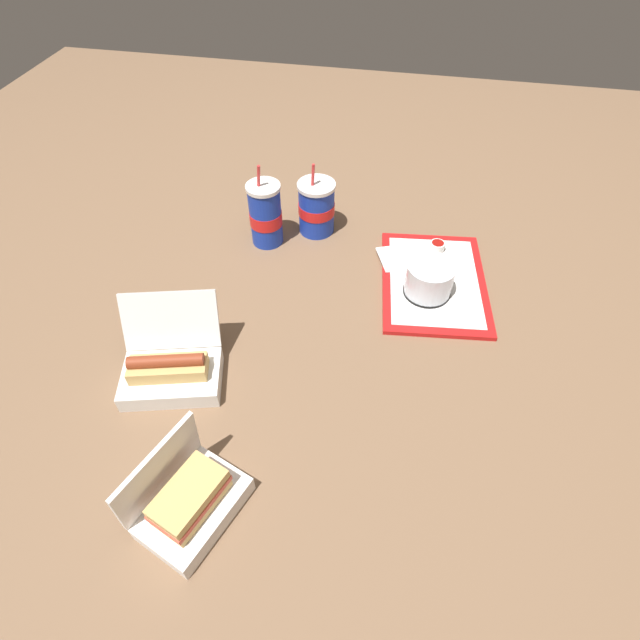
# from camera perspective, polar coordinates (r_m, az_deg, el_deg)

# --- Properties ---
(ground_plane) EXTENTS (3.20, 3.20, 0.00)m
(ground_plane) POSITION_cam_1_polar(r_m,az_deg,el_deg) (1.14, 1.26, -2.90)
(ground_plane) COLOR brown
(food_tray) EXTENTS (0.40, 0.30, 0.01)m
(food_tray) POSITION_cam_1_polar(r_m,az_deg,el_deg) (1.31, 12.86, 4.31)
(food_tray) COLOR red
(food_tray) RESTS_ON ground_plane
(cake_container) EXTENTS (0.12, 0.12, 0.08)m
(cake_container) POSITION_cam_1_polar(r_m,az_deg,el_deg) (1.24, 12.35, 4.45)
(cake_container) COLOR black
(cake_container) RESTS_ON food_tray
(ketchup_cup) EXTENTS (0.04, 0.04, 0.02)m
(ketchup_cup) POSITION_cam_1_polar(r_m,az_deg,el_deg) (1.39, 13.25, 8.22)
(ketchup_cup) COLOR white
(ketchup_cup) RESTS_ON food_tray
(napkin_stack) EXTENTS (0.13, 0.13, 0.00)m
(napkin_stack) POSITION_cam_1_polar(r_m,az_deg,el_deg) (1.35, 8.98, 7.05)
(napkin_stack) COLOR white
(napkin_stack) RESTS_ON food_tray
(plastic_fork) EXTENTS (0.11, 0.02, 0.00)m
(plastic_fork) POSITION_cam_1_polar(r_m,az_deg,el_deg) (1.33, 14.74, 5.34)
(plastic_fork) COLOR white
(plastic_fork) RESTS_ON food_tray
(clamshell_hotdog_corner) EXTENTS (0.24, 0.24, 0.16)m
(clamshell_hotdog_corner) POSITION_cam_1_polar(r_m,az_deg,el_deg) (1.09, -16.68, -5.30)
(clamshell_hotdog_corner) COLOR white
(clamshell_hotdog_corner) RESTS_ON ground_plane
(clamshell_sandwich_front) EXTENTS (0.22, 0.18, 0.16)m
(clamshell_sandwich_front) POSITION_cam_1_polar(r_m,az_deg,el_deg) (0.93, -14.71, -19.35)
(clamshell_sandwich_front) COLOR white
(clamshell_sandwich_front) RESTS_ON ground_plane
(soda_cup_front) EXTENTS (0.09, 0.09, 0.24)m
(soda_cup_front) POSITION_cam_1_polar(r_m,az_deg,el_deg) (1.37, -6.24, 11.88)
(soda_cup_front) COLOR #1938B7
(soda_cup_front) RESTS_ON ground_plane
(soda_cup_center) EXTENTS (0.10, 0.10, 0.21)m
(soda_cup_center) POSITION_cam_1_polar(r_m,az_deg,el_deg) (1.41, -0.40, 12.73)
(soda_cup_center) COLOR #1938B7
(soda_cup_center) RESTS_ON ground_plane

